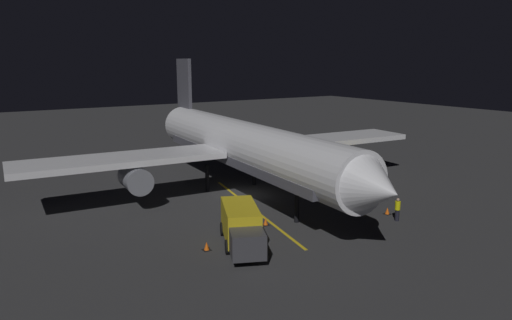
{
  "coord_description": "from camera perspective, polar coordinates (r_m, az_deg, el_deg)",
  "views": [
    {
      "loc": [
        21.1,
        34.86,
        11.63
      ],
      "look_at": [
        0.0,
        2.0,
        3.5
      ],
      "focal_mm": 33.25,
      "sensor_mm": 36.0,
      "label": 1
    }
  ],
  "objects": [
    {
      "name": "apron_guide_stripe",
      "position": [
        38.32,
        -0.36,
        -5.9
      ],
      "size": [
        3.7,
        18.08,
        0.01
      ],
      "primitive_type": "cube",
      "rotation": [
        0.0,
        0.0,
        -0.19
      ],
      "color": "gold",
      "rests_on": "ground_plane"
    },
    {
      "name": "baggage_truck",
      "position": [
        30.44,
        -1.75,
        -8.06
      ],
      "size": [
        4.43,
        6.73,
        2.55
      ],
      "color": "gold",
      "rests_on": "ground_plane"
    },
    {
      "name": "airliner",
      "position": [
        41.93,
        -1.88,
        1.73
      ],
      "size": [
        37.5,
        38.04,
        11.94
      ],
      "color": "white",
      "rests_on": "ground_plane"
    },
    {
      "name": "traffic_cone_near_left",
      "position": [
        30.39,
        -5.96,
        -10.3
      ],
      "size": [
        0.5,
        0.5,
        0.55
      ],
      "color": "#EA590F",
      "rests_on": "ground_plane"
    },
    {
      "name": "traffic_cone_under_wing",
      "position": [
        34.61,
        1.16,
        -7.44
      ],
      "size": [
        0.5,
        0.5,
        0.55
      ],
      "color": "#EA590F",
      "rests_on": "ground_plane"
    },
    {
      "name": "catering_truck",
      "position": [
        45.94,
        10.9,
        -1.64
      ],
      "size": [
        5.93,
        3.39,
        2.2
      ],
      "color": "gold",
      "rests_on": "ground_plane"
    },
    {
      "name": "ground_crew_worker",
      "position": [
        36.85,
        16.65,
        -5.7
      ],
      "size": [
        0.4,
        0.4,
        1.74
      ],
      "color": "black",
      "rests_on": "ground_plane"
    },
    {
      "name": "traffic_cone_near_right",
      "position": [
        38.35,
        15.52,
        -5.95
      ],
      "size": [
        0.5,
        0.5,
        0.55
      ],
      "color": "#EA590F",
      "rests_on": "ground_plane"
    },
    {
      "name": "ground_plane",
      "position": [
        42.4,
        -1.46,
        -4.3
      ],
      "size": [
        180.0,
        180.0,
        0.2
      ],
      "primitive_type": "cube",
      "color": "#313132"
    }
  ]
}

